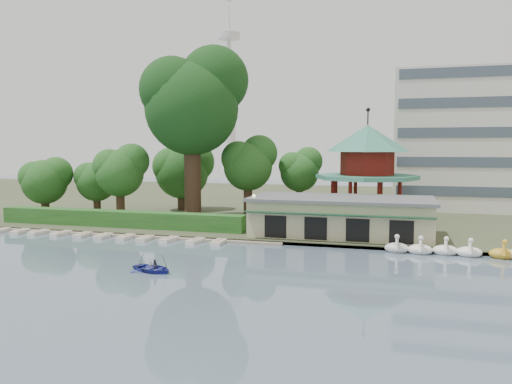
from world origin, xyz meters
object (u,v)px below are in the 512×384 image
at_px(pavilion, 367,163).
at_px(big_tree, 193,99).
at_px(boathouse, 341,216).
at_px(rowboat_with_passengers, 152,265).
at_px(dock, 127,235).

relative_size(pavilion, big_tree, 0.62).
xyz_separation_m(boathouse, rowboat_with_passengers, (-12.36, -17.72, -1.88)).
distance_m(boathouse, big_tree, 23.67).
height_order(boathouse, rowboat_with_passengers, boathouse).
distance_m(pavilion, big_tree, 22.58).
xyz_separation_m(dock, rowboat_with_passengers, (9.64, -12.95, 0.37)).
bearing_deg(pavilion, boathouse, -101.28).
xyz_separation_m(dock, boathouse, (22.00, 4.77, 2.25)).
height_order(dock, rowboat_with_passengers, rowboat_with_passengers).
bearing_deg(boathouse, dock, -167.76).
bearing_deg(dock, rowboat_with_passengers, -53.33).
bearing_deg(big_tree, pavilion, 10.37).
height_order(dock, pavilion, pavilion).
xyz_separation_m(dock, big_tree, (3.16, 10.99, 15.16)).
height_order(dock, boathouse, boathouse).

